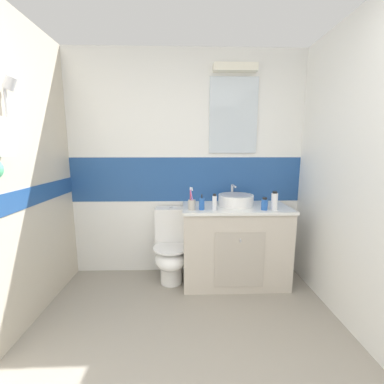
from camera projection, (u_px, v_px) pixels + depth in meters
The scene contains 10 objects.
ground_plane at pixel (188, 350), 1.83m from camera, with size 3.20×3.48×0.04m, color gray.
wall_back_tiled at pixel (187, 165), 2.84m from camera, with size 3.20×0.20×2.50m.
vanity_cabinet at pixel (234, 244), 2.68m from camera, with size 1.11×0.56×0.85m.
sink_basin at pixel (236, 200), 2.64m from camera, with size 0.37×0.42×0.20m.
toilet at pixel (171, 248), 2.70m from camera, with size 0.37×0.50×0.81m.
toothbrush_cup at pixel (192, 204), 2.44m from camera, with size 0.07×0.07×0.23m.
soap_dispenser at pixel (202, 204), 2.44m from camera, with size 0.05×0.05×0.16m.
shampoo_bottle_tall at pixel (274, 201), 2.43m from camera, with size 0.06×0.06×0.18m.
deodorant_spray_can at pixel (214, 202), 2.43m from camera, with size 0.04×0.04×0.16m.
lotion_bottle_short at pixel (264, 204), 2.43m from camera, with size 0.06×0.06×0.13m.
Camera 1 is at (-0.01, -0.40, 1.44)m, focal length 23.16 mm.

